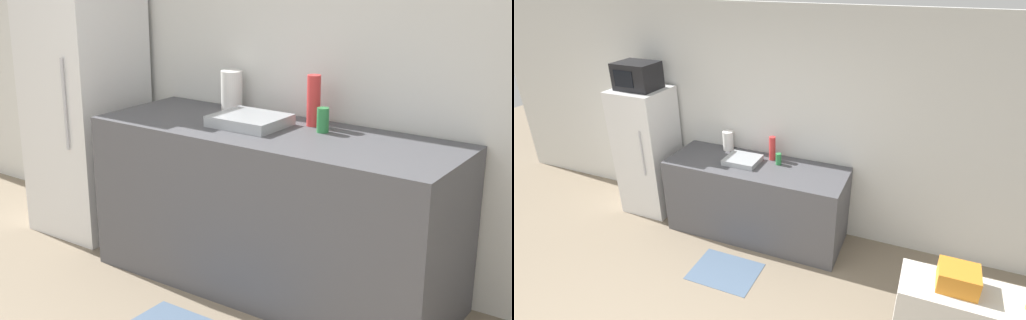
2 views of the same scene
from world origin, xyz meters
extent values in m
cube|color=silver|center=(0.00, 2.68, 1.30)|extent=(8.00, 0.06, 2.60)
cube|color=silver|center=(-1.39, 2.31, 0.81)|extent=(0.63, 0.60, 1.62)
cylinder|color=#B7B7BC|center=(-1.22, 2.00, 0.93)|extent=(0.02, 0.02, 0.57)
cube|color=black|center=(-1.39, 2.31, 1.78)|extent=(0.47, 0.37, 0.31)
cube|color=black|center=(-1.44, 2.13, 1.78)|extent=(0.26, 0.01, 0.19)
cube|color=#4C4C51|center=(0.12, 2.28, 0.45)|extent=(2.06, 0.71, 0.91)
cube|color=#9EA3A8|center=(-0.05, 2.30, 0.94)|extent=(0.38, 0.33, 0.06)
cylinder|color=red|center=(0.24, 2.50, 1.05)|extent=(0.07, 0.07, 0.28)
cylinder|color=#2D7F42|center=(0.35, 2.41, 0.97)|extent=(0.06, 0.06, 0.13)
cube|color=orange|center=(2.16, 0.89, 1.15)|extent=(0.25, 0.21, 0.14)
cylinder|color=white|center=(-0.36, 2.55, 1.03)|extent=(0.13, 0.13, 0.24)
cube|color=slate|center=(0.10, 1.51, 0.00)|extent=(0.71, 0.53, 0.01)
camera|label=1|loc=(2.17, -0.78, 1.86)|focal=50.00mm
camera|label=2|loc=(1.81, -1.36, 2.92)|focal=28.00mm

